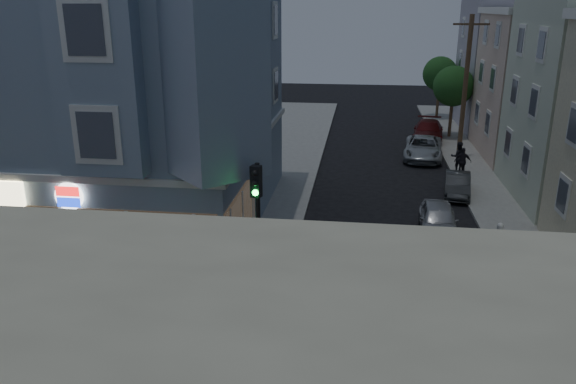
% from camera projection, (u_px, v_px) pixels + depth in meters
% --- Properties ---
extents(ground, '(120.00, 120.00, 0.00)m').
position_uv_depth(ground, '(160.00, 357.00, 16.21)').
color(ground, black).
rests_on(ground, ground).
extents(sidewalk_nw, '(33.00, 42.00, 0.15)m').
position_uv_depth(sidewalk_nw, '(88.00, 148.00, 39.49)').
color(sidewalk_nw, gray).
rests_on(sidewalk_nw, ground).
extents(corner_building, '(14.60, 14.60, 11.40)m').
position_uv_depth(corner_building, '(107.00, 94.00, 25.45)').
color(corner_building, gray).
rests_on(corner_building, sidewalk_nw).
extents(row_house_d, '(12.00, 8.60, 10.50)m').
position_uv_depth(row_house_d, '(543.00, 62.00, 44.07)').
color(row_house_d, '#9F99A8').
rests_on(row_house_d, sidewalk_ne).
extents(utility_pole, '(2.20, 0.30, 9.00)m').
position_uv_depth(utility_pole, '(465.00, 85.00, 35.78)').
color(utility_pole, '#4C3826').
rests_on(utility_pole, sidewalk_ne).
extents(street_tree_near, '(3.00, 3.00, 5.30)m').
position_uv_depth(street_tree_near, '(453.00, 86.00, 41.68)').
color(street_tree_near, '#4C3826').
rests_on(street_tree_near, sidewalk_ne).
extents(street_tree_far, '(3.00, 3.00, 5.30)m').
position_uv_depth(street_tree_far, '(440.00, 74.00, 49.20)').
color(street_tree_far, '#4C3826').
rests_on(street_tree_far, sidewalk_ne).
extents(pedestrian_a, '(0.91, 0.73, 1.81)m').
position_uv_depth(pedestrian_a, '(458.00, 157.00, 33.54)').
color(pedestrian_a, black).
rests_on(pedestrian_a, sidewalk_ne).
extents(pedestrian_b, '(1.01, 0.52, 1.65)m').
position_uv_depth(pedestrian_b, '(463.00, 162.00, 32.79)').
color(pedestrian_b, black).
rests_on(pedestrian_b, sidewalk_ne).
extents(parked_car_a, '(1.87, 4.14, 1.38)m').
position_uv_depth(parked_car_a, '(438.00, 220.00, 24.66)').
color(parked_car_a, '#A4A7AC').
rests_on(parked_car_a, ground).
extents(parked_car_b, '(1.77, 3.80, 1.20)m').
position_uv_depth(parked_car_b, '(457.00, 185.00, 29.79)').
color(parked_car_b, '#323537').
rests_on(parked_car_b, ground).
extents(parked_car_c, '(2.76, 5.41, 1.50)m').
position_uv_depth(parked_car_c, '(428.00, 131.00, 41.74)').
color(parked_car_c, '#561315').
rests_on(parked_car_c, ground).
extents(parked_car_d, '(2.97, 5.44, 1.44)m').
position_uv_depth(parked_car_d, '(423.00, 148.00, 36.96)').
color(parked_car_d, '#A3AAAE').
rests_on(parked_car_d, ground).
extents(traffic_signal, '(0.60, 0.54, 4.84)m').
position_uv_depth(traffic_signal, '(258.00, 212.00, 17.82)').
color(traffic_signal, black).
rests_on(traffic_signal, sidewalk_nw).
extents(fire_hydrant, '(0.49, 0.28, 0.85)m').
position_uv_depth(fire_hydrant, '(500.00, 232.00, 23.61)').
color(fire_hydrant, white).
rests_on(fire_hydrant, sidewalk_ne).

